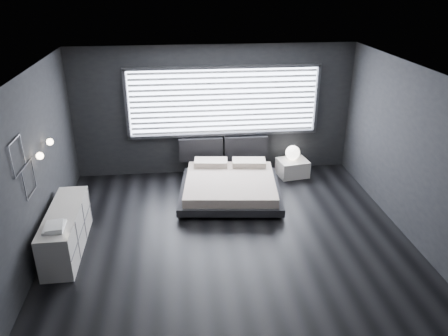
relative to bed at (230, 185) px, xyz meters
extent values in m
plane|color=black|center=(-0.19, -1.46, -0.24)|extent=(6.00, 6.00, 0.00)
plane|color=silver|center=(-0.19, -1.46, 2.56)|extent=(6.00, 6.00, 0.00)
cube|color=black|center=(-0.19, 1.29, 1.16)|extent=(6.00, 0.04, 2.80)
cube|color=black|center=(-0.19, -4.21, 1.16)|extent=(6.00, 0.04, 2.80)
cube|color=black|center=(-3.19, -1.46, 1.16)|extent=(0.04, 5.50, 2.80)
cube|color=black|center=(2.81, -1.46, 1.16)|extent=(0.04, 5.50, 2.80)
cube|color=white|center=(0.01, 1.27, 1.37)|extent=(4.00, 0.02, 1.38)
cube|color=#47474C|center=(-2.03, 1.24, 1.37)|extent=(0.06, 0.08, 1.48)
cube|color=#47474C|center=(2.05, 1.24, 1.37)|extent=(0.06, 0.08, 1.48)
cube|color=#47474C|center=(0.01, 1.24, 2.10)|extent=(4.14, 0.08, 0.06)
cube|color=#47474C|center=(0.01, 1.24, 0.64)|extent=(4.14, 0.08, 0.06)
cube|color=white|center=(0.01, 1.21, 1.37)|extent=(3.94, 0.03, 1.32)
cube|color=black|center=(-0.50, 1.18, 0.33)|extent=(0.96, 0.16, 0.52)
cube|color=black|center=(0.50, 1.18, 0.33)|extent=(0.96, 0.16, 0.52)
cylinder|color=silver|center=(-3.14, -1.41, 1.36)|extent=(0.10, 0.02, 0.02)
sphere|color=#FFE5B7|center=(-3.07, -1.41, 1.36)|extent=(0.11, 0.11, 0.11)
cylinder|color=silver|center=(-3.14, -0.81, 1.36)|extent=(0.10, 0.02, 0.02)
sphere|color=#FFE5B7|center=(-3.07, -0.81, 1.36)|extent=(0.11, 0.11, 0.11)
cube|color=#47474C|center=(-3.17, -2.01, 1.84)|extent=(0.01, 0.46, 0.02)
cube|color=#47474C|center=(-3.17, -2.01, 1.38)|extent=(0.01, 0.46, 0.02)
cube|color=#47474C|center=(-3.17, -1.78, 1.61)|extent=(0.01, 0.02, 0.46)
cube|color=#47474C|center=(-3.17, -2.24, 1.61)|extent=(0.01, 0.02, 0.46)
cube|color=#47474C|center=(-3.17, -1.76, 1.37)|extent=(0.01, 0.46, 0.02)
cube|color=#47474C|center=(-3.17, -1.76, 0.91)|extent=(0.01, 0.46, 0.02)
cube|color=#47474C|center=(-3.17, -1.53, 1.14)|extent=(0.01, 0.02, 0.46)
cube|color=#47474C|center=(-3.17, -1.99, 1.14)|extent=(0.01, 0.02, 0.46)
cube|color=black|center=(-0.93, -0.69, -0.20)|extent=(0.12, 0.12, 0.07)
cube|color=black|center=(0.75, -0.89, -0.20)|extent=(0.12, 0.12, 0.07)
cube|color=black|center=(-0.76, 0.81, -0.20)|extent=(0.12, 0.12, 0.07)
cube|color=black|center=(0.93, 0.62, -0.20)|extent=(0.12, 0.12, 0.07)
cube|color=black|center=(0.00, -0.04, -0.09)|extent=(2.17, 2.09, 0.14)
cube|color=#BAA695|center=(0.00, -0.04, 0.07)|extent=(1.94, 1.94, 0.18)
cube|color=beige|center=(-0.32, 0.70, 0.21)|extent=(0.74, 0.45, 0.12)
cube|color=beige|center=(0.47, 0.61, 0.21)|extent=(0.74, 0.45, 0.12)
cube|color=silver|center=(1.50, 0.83, -0.05)|extent=(0.70, 0.61, 0.36)
sphere|color=white|center=(1.49, 0.88, 0.29)|extent=(0.31, 0.31, 0.31)
cube|color=silver|center=(-2.84, -1.54, 0.11)|extent=(0.50, 1.75, 0.70)
cube|color=#47474C|center=(-2.59, -1.53, 0.11)|extent=(0.02, 1.73, 0.68)
cube|color=white|center=(-2.85, -2.04, 0.49)|extent=(0.30, 0.38, 0.04)
cube|color=white|center=(-2.84, -2.06, 0.52)|extent=(0.28, 0.36, 0.03)
camera|label=1|loc=(-0.99, -7.74, 3.88)|focal=35.00mm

